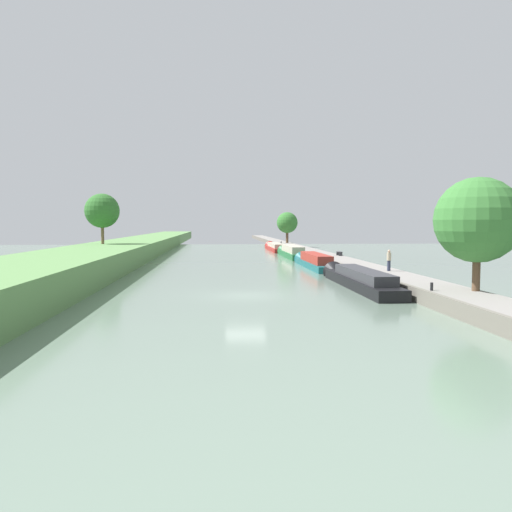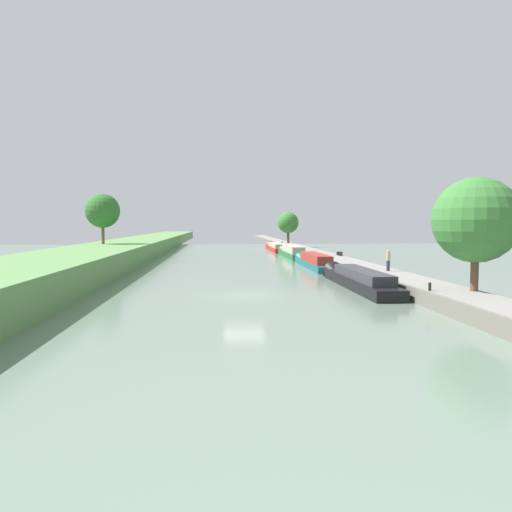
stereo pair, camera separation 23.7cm
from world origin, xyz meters
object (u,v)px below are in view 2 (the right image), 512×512
(person_walking, at_px, (388,260))
(narrowboat_teal, at_px, (313,261))
(narrowboat_black, at_px, (356,279))
(mooring_bollard_near, at_px, (430,287))
(mooring_bollard_far, at_px, (282,243))
(narrowboat_green, at_px, (292,252))
(narrowboat_red, at_px, (276,247))
(park_bench, at_px, (340,253))

(person_walking, bearing_deg, narrowboat_teal, 104.38)
(narrowboat_black, bearing_deg, person_walking, 43.06)
(narrowboat_teal, height_order, mooring_bollard_near, narrowboat_teal)
(mooring_bollard_near, distance_m, mooring_bollard_far, 65.18)
(narrowboat_green, bearing_deg, narrowboat_red, 90.94)
(person_walking, bearing_deg, park_bench, 87.72)
(mooring_bollard_near, relative_size, mooring_bollard_far, 1.00)
(narrowboat_black, height_order, person_walking, person_walking)
(mooring_bollard_far, bearing_deg, person_walking, -88.29)
(mooring_bollard_near, bearing_deg, narrowboat_teal, 94.14)
(narrowboat_black, height_order, narrowboat_green, narrowboat_green)
(narrowboat_red, relative_size, park_bench, 11.03)
(narrowboat_red, relative_size, person_walking, 9.97)
(mooring_bollard_near, height_order, park_bench, park_bench)
(person_walking, bearing_deg, mooring_bollard_near, -97.87)
(narrowboat_red, xyz_separation_m, mooring_bollard_far, (1.99, 7.35, 0.52))
(mooring_bollard_near, relative_size, park_bench, 0.30)
(park_bench, bearing_deg, mooring_bollard_far, 93.91)
(narrowboat_green, xyz_separation_m, mooring_bollard_near, (1.72, -41.18, 0.39))
(narrowboat_green, height_order, narrowboat_red, narrowboat_green)
(narrowboat_teal, xyz_separation_m, mooring_bollard_far, (1.80, 40.32, 0.44))
(person_walking, height_order, mooring_bollard_near, person_walking)
(mooring_bollard_near, xyz_separation_m, park_bench, (2.36, 30.66, 0.12))
(narrowboat_teal, xyz_separation_m, narrowboat_green, (0.08, 16.33, 0.05))
(mooring_bollard_near, xyz_separation_m, mooring_bollard_far, (0.00, 65.18, 0.00))
(person_walking, height_order, park_bench, person_walking)
(narrowboat_black, height_order, mooring_bollard_far, narrowboat_black)
(park_bench, bearing_deg, narrowboat_teal, -125.61)
(narrowboat_green, height_order, mooring_bollard_far, narrowboat_green)
(narrowboat_red, height_order, park_bench, narrowboat_red)
(person_walking, relative_size, mooring_bollard_near, 3.69)
(narrowboat_teal, relative_size, mooring_bollard_near, 32.50)
(narrowboat_black, relative_size, narrowboat_teal, 1.04)
(narrowboat_black, bearing_deg, narrowboat_red, 90.25)
(person_walking, bearing_deg, mooring_bollard_far, 91.71)
(narrowboat_teal, bearing_deg, mooring_bollard_far, 87.44)
(narrowboat_black, bearing_deg, mooring_bollard_near, -78.09)
(person_walking, xyz_separation_m, mooring_bollard_near, (-1.60, -11.59, -0.65))
(narrowboat_black, distance_m, mooring_bollard_far, 56.78)
(mooring_bollard_far, bearing_deg, narrowboat_red, -105.15)
(narrowboat_black, relative_size, mooring_bollard_near, 33.72)
(narrowboat_black, xyz_separation_m, narrowboat_green, (0.06, 32.75, 0.09))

